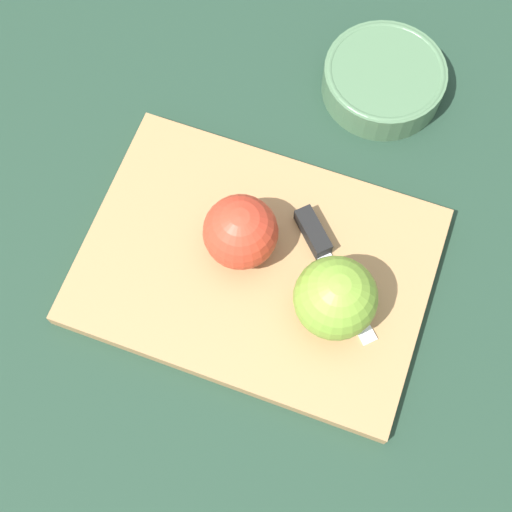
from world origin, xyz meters
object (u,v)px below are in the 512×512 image
apple_half_left (240,232)px  knife (320,245)px  bowl (384,79)px  apple_half_right (335,298)px

apple_half_left → knife: (0.09, 0.01, -0.03)m
knife → bowl: bowl is taller
apple_half_right → knife: (-0.02, 0.07, -0.04)m
apple_half_left → apple_half_right: 0.12m
knife → bowl: 0.24m
apple_half_left → knife: apple_half_left is taller
apple_half_right → knife: size_ratio=0.60×
apple_half_right → bowl: apple_half_right is taller
bowl → apple_half_right: bearing=-94.1°
apple_half_left → apple_half_right: size_ratio=0.93×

